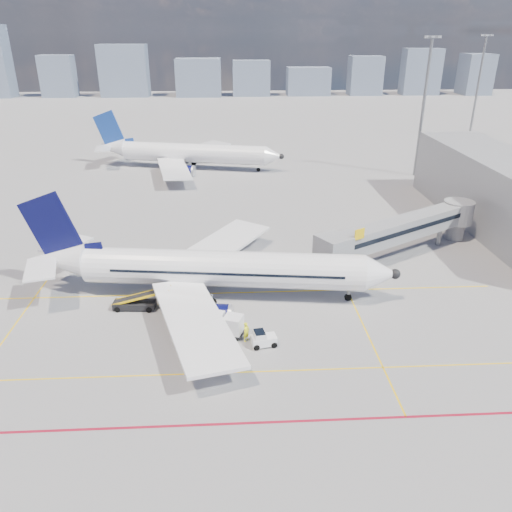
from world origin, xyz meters
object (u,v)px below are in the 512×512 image
(second_aircraft, at_px, (186,153))
(baggage_tug, at_px, (263,339))
(cargo_dolly, at_px, (224,324))
(main_aircraft, at_px, (207,269))
(belt_loader, at_px, (136,303))
(ramp_worker, at_px, (246,332))

(second_aircraft, xyz_separation_m, baggage_tug, (11.48, -64.99, -2.47))
(cargo_dolly, bearing_deg, main_aircraft, 122.82)
(second_aircraft, distance_m, baggage_tug, 66.04)
(main_aircraft, relative_size, baggage_tug, 16.17)
(main_aircraft, xyz_separation_m, cargo_dolly, (1.71, -7.66, -2.08))
(baggage_tug, relative_size, cargo_dolly, 0.59)
(baggage_tug, relative_size, belt_loader, 0.39)
(main_aircraft, distance_m, ramp_worker, 9.90)
(second_aircraft, xyz_separation_m, ramp_worker, (10.04, -64.11, -2.25))
(baggage_tug, bearing_deg, cargo_dolly, 138.86)
(main_aircraft, distance_m, second_aircraft, 55.60)
(cargo_dolly, distance_m, ramp_worker, 2.40)
(main_aircraft, bearing_deg, belt_loader, -154.61)
(baggage_tug, bearing_deg, ramp_worker, 138.46)
(belt_loader, xyz_separation_m, ramp_worker, (11.12, -6.46, 0.32))
(ramp_worker, bearing_deg, cargo_dolly, 97.81)
(baggage_tug, height_order, ramp_worker, ramp_worker)
(baggage_tug, relative_size, ramp_worker, 1.26)
(cargo_dolly, bearing_deg, belt_loader, 170.19)
(main_aircraft, xyz_separation_m, second_aircraft, (-6.27, 55.24, 0.00))
(second_aircraft, height_order, cargo_dolly, second_aircraft)
(second_aircraft, relative_size, ramp_worker, 20.33)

